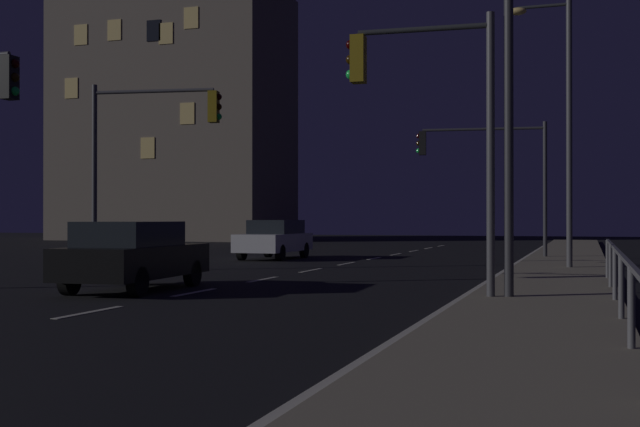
{
  "coord_description": "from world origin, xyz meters",
  "views": [
    {
      "loc": [
        8.25,
        -3.26,
        1.65
      ],
      "look_at": [
        -0.5,
        23.42,
        1.81
      ],
      "focal_mm": 45.86,
      "sensor_mm": 36.0,
      "label": 1
    }
  ],
  "objects_px": {
    "traffic_light_far_center": "(147,139)",
    "street_lamp_across_street": "(560,109)",
    "traffic_light_overhead_east": "(428,102)",
    "street_lamp_far_end": "(498,83)",
    "car_oncoming": "(275,239)",
    "traffic_light_near_right": "(487,160)",
    "building_distant": "(174,118)",
    "car": "(133,255)"
  },
  "relations": [
    {
      "from": "street_lamp_across_street",
      "to": "street_lamp_far_end",
      "type": "distance_m",
      "value": 10.44
    },
    {
      "from": "traffic_light_near_right",
      "to": "street_lamp_far_end",
      "type": "bearing_deg",
      "value": -82.69
    },
    {
      "from": "car",
      "to": "street_lamp_far_end",
      "type": "relative_size",
      "value": 0.66
    },
    {
      "from": "car_oncoming",
      "to": "street_lamp_across_street",
      "type": "relative_size",
      "value": 0.53
    },
    {
      "from": "car",
      "to": "traffic_light_far_center",
      "type": "distance_m",
      "value": 7.41
    },
    {
      "from": "car_oncoming",
      "to": "traffic_light_far_center",
      "type": "relative_size",
      "value": 0.76
    },
    {
      "from": "traffic_light_near_right",
      "to": "street_lamp_across_street",
      "type": "xyz_separation_m",
      "value": [
        3.02,
        -6.77,
        1.07
      ]
    },
    {
      "from": "street_lamp_far_end",
      "to": "building_distant",
      "type": "distance_m",
      "value": 49.35
    },
    {
      "from": "car_oncoming",
      "to": "street_lamp_across_street",
      "type": "height_order",
      "value": "street_lamp_across_street"
    },
    {
      "from": "car",
      "to": "traffic_light_overhead_east",
      "type": "relative_size",
      "value": 0.82
    },
    {
      "from": "car_oncoming",
      "to": "building_distant",
      "type": "bearing_deg",
      "value": 125.69
    },
    {
      "from": "building_distant",
      "to": "street_lamp_far_end",
      "type": "bearing_deg",
      "value": -54.57
    },
    {
      "from": "street_lamp_far_end",
      "to": "traffic_light_far_center",
      "type": "bearing_deg",
      "value": 150.78
    },
    {
      "from": "traffic_light_near_right",
      "to": "traffic_light_far_center",
      "type": "distance_m",
      "value": 14.13
    },
    {
      "from": "traffic_light_near_right",
      "to": "building_distant",
      "type": "xyz_separation_m",
      "value": [
        -26.25,
        22.86,
        5.39
      ]
    },
    {
      "from": "car_oncoming",
      "to": "traffic_light_far_center",
      "type": "xyz_separation_m",
      "value": [
        -0.85,
        -8.57,
        3.26
      ]
    },
    {
      "from": "car_oncoming",
      "to": "street_lamp_across_street",
      "type": "bearing_deg",
      "value": -21.79
    },
    {
      "from": "traffic_light_far_center",
      "to": "building_distant",
      "type": "height_order",
      "value": "building_distant"
    },
    {
      "from": "street_lamp_across_street",
      "to": "street_lamp_far_end",
      "type": "bearing_deg",
      "value": -94.53
    },
    {
      "from": "street_lamp_far_end",
      "to": "street_lamp_across_street",
      "type": "bearing_deg",
      "value": 85.47
    },
    {
      "from": "car_oncoming",
      "to": "street_lamp_far_end",
      "type": "xyz_separation_m",
      "value": [
        10.39,
        -14.86,
        3.4
      ]
    },
    {
      "from": "car_oncoming",
      "to": "traffic_light_near_right",
      "type": "height_order",
      "value": "traffic_light_near_right"
    },
    {
      "from": "street_lamp_across_street",
      "to": "traffic_light_overhead_east",
      "type": "bearing_deg",
      "value": -101.89
    },
    {
      "from": "car",
      "to": "traffic_light_near_right",
      "type": "bearing_deg",
      "value": 70.37
    },
    {
      "from": "traffic_light_far_center",
      "to": "street_lamp_across_street",
      "type": "height_order",
      "value": "street_lamp_across_street"
    },
    {
      "from": "traffic_light_overhead_east",
      "to": "street_lamp_far_end",
      "type": "distance_m",
      "value": 1.39
    },
    {
      "from": "traffic_light_overhead_east",
      "to": "car_oncoming",
      "type": "bearing_deg",
      "value": 121.35
    },
    {
      "from": "car_oncoming",
      "to": "traffic_light_near_right",
      "type": "distance_m",
      "value": 9.06
    },
    {
      "from": "car_oncoming",
      "to": "car",
      "type": "bearing_deg",
      "value": -81.28
    },
    {
      "from": "car_oncoming",
      "to": "street_lamp_across_street",
      "type": "xyz_separation_m",
      "value": [
        11.21,
        -4.48,
        4.2
      ]
    },
    {
      "from": "car_oncoming",
      "to": "traffic_light_near_right",
      "type": "bearing_deg",
      "value": 15.58
    },
    {
      "from": "traffic_light_overhead_east",
      "to": "building_distant",
      "type": "xyz_separation_m",
      "value": [
        -27.1,
        39.97,
        5.4
      ]
    },
    {
      "from": "street_lamp_across_street",
      "to": "car",
      "type": "bearing_deg",
      "value": -132.02
    },
    {
      "from": "traffic_light_overhead_east",
      "to": "street_lamp_across_street",
      "type": "height_order",
      "value": "street_lamp_across_street"
    },
    {
      "from": "car_oncoming",
      "to": "traffic_light_near_right",
      "type": "relative_size",
      "value": 0.83
    },
    {
      "from": "street_lamp_far_end",
      "to": "building_distant",
      "type": "height_order",
      "value": "building_distant"
    },
    {
      "from": "car",
      "to": "building_distant",
      "type": "xyz_separation_m",
      "value": [
        -20.28,
        39.6,
        8.52
      ]
    },
    {
      "from": "car_oncoming",
      "to": "traffic_light_overhead_east",
      "type": "height_order",
      "value": "traffic_light_overhead_east"
    },
    {
      "from": "building_distant",
      "to": "traffic_light_overhead_east",
      "type": "bearing_deg",
      "value": -55.87
    },
    {
      "from": "traffic_light_far_center",
      "to": "building_distant",
      "type": "bearing_deg",
      "value": 117.04
    },
    {
      "from": "traffic_light_far_center",
      "to": "street_lamp_across_street",
      "type": "xyz_separation_m",
      "value": [
        12.07,
        4.08,
        0.94
      ]
    },
    {
      "from": "traffic_light_near_right",
      "to": "building_distant",
      "type": "height_order",
      "value": "building_distant"
    }
  ]
}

